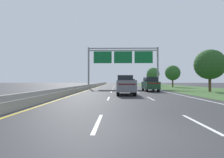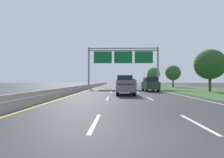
{
  "view_description": "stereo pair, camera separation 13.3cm",
  "coord_description": "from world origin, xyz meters",
  "px_view_note": "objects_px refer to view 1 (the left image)",
  "views": [
    {
      "loc": [
        -1.18,
        -4.96,
        1.54
      ],
      "look_at": [
        -1.87,
        24.82,
        1.88
      ],
      "focal_mm": 28.13,
      "sensor_mm": 36.0,
      "label": 1
    },
    {
      "loc": [
        -1.04,
        -4.96,
        1.54
      ],
      "look_at": [
        -1.87,
        24.82,
        1.88
      ],
      "focal_mm": 28.13,
      "sensor_mm": 36.0,
      "label": 2
    }
  ],
  "objects_px": {
    "roadside_tree_far": "(153,74)",
    "car_darkgreen_right_lane_suv": "(150,84)",
    "overhead_sign_gantry": "(123,59)",
    "roadside_tree_near": "(210,65)",
    "car_red_right_lane_suv": "(132,82)",
    "roadside_tree_mid": "(173,73)",
    "car_blue_centre_lane_suv": "(122,83)",
    "roadside_tree_distant": "(151,75)",
    "pickup_truck_grey": "(125,85)"
  },
  "relations": [
    {
      "from": "roadside_tree_far",
      "to": "car_darkgreen_right_lane_suv",
      "type": "bearing_deg",
      "value": -102.59
    },
    {
      "from": "overhead_sign_gantry",
      "to": "roadside_tree_near",
      "type": "xyz_separation_m",
      "value": [
        11.93,
        -11.82,
        -2.31
      ]
    },
    {
      "from": "car_red_right_lane_suv",
      "to": "roadside_tree_mid",
      "type": "bearing_deg",
      "value": -141.23
    },
    {
      "from": "car_blue_centre_lane_suv",
      "to": "roadside_tree_distant",
      "type": "distance_m",
      "value": 39.45
    },
    {
      "from": "overhead_sign_gantry",
      "to": "roadside_tree_far",
      "type": "relative_size",
      "value": 2.5
    },
    {
      "from": "car_blue_centre_lane_suv",
      "to": "roadside_tree_mid",
      "type": "bearing_deg",
      "value": -71.18
    },
    {
      "from": "pickup_truck_grey",
      "to": "car_darkgreen_right_lane_suv",
      "type": "relative_size",
      "value": 1.15
    },
    {
      "from": "car_blue_centre_lane_suv",
      "to": "roadside_tree_near",
      "type": "bearing_deg",
      "value": -138.56
    },
    {
      "from": "car_red_right_lane_suv",
      "to": "car_darkgreen_right_lane_suv",
      "type": "distance_m",
      "value": 27.83
    },
    {
      "from": "pickup_truck_grey",
      "to": "car_red_right_lane_suv",
      "type": "bearing_deg",
      "value": -6.32
    },
    {
      "from": "car_red_right_lane_suv",
      "to": "roadside_tree_distant",
      "type": "xyz_separation_m",
      "value": [
        10.32,
        21.98,
        2.96
      ]
    },
    {
      "from": "car_red_right_lane_suv",
      "to": "roadside_tree_distant",
      "type": "distance_m",
      "value": 24.46
    },
    {
      "from": "car_darkgreen_right_lane_suv",
      "to": "roadside_tree_near",
      "type": "distance_m",
      "value": 8.8
    },
    {
      "from": "roadside_tree_far",
      "to": "roadside_tree_distant",
      "type": "relative_size",
      "value": 1.0
    },
    {
      "from": "car_blue_centre_lane_suv",
      "to": "roadside_tree_far",
      "type": "bearing_deg",
      "value": -28.88
    },
    {
      "from": "car_darkgreen_right_lane_suv",
      "to": "roadside_tree_far",
      "type": "relative_size",
      "value": 0.78
    },
    {
      "from": "car_red_right_lane_suv",
      "to": "pickup_truck_grey",
      "type": "bearing_deg",
      "value": 172.31
    },
    {
      "from": "pickup_truck_grey",
      "to": "roadside_tree_mid",
      "type": "xyz_separation_m",
      "value": [
        12.86,
        23.54,
        2.45
      ]
    },
    {
      "from": "overhead_sign_gantry",
      "to": "pickup_truck_grey",
      "type": "height_order",
      "value": "overhead_sign_gantry"
    },
    {
      "from": "overhead_sign_gantry",
      "to": "car_blue_centre_lane_suv",
      "type": "distance_m",
      "value": 5.5
    },
    {
      "from": "roadside_tree_mid",
      "to": "car_red_right_lane_suv",
      "type": "bearing_deg",
      "value": 130.24
    },
    {
      "from": "car_red_right_lane_suv",
      "to": "roadside_tree_mid",
      "type": "distance_m",
      "value": 14.33
    },
    {
      "from": "car_darkgreen_right_lane_suv",
      "to": "roadside_tree_near",
      "type": "height_order",
      "value": "roadside_tree_near"
    },
    {
      "from": "overhead_sign_gantry",
      "to": "car_red_right_lane_suv",
      "type": "relative_size",
      "value": 3.17
    },
    {
      "from": "roadside_tree_distant",
      "to": "car_darkgreen_right_lane_suv",
      "type": "bearing_deg",
      "value": -101.34
    },
    {
      "from": "overhead_sign_gantry",
      "to": "car_darkgreen_right_lane_suv",
      "type": "xyz_separation_m",
      "value": [
        3.63,
        -10.89,
        -5.11
      ]
    },
    {
      "from": "roadside_tree_near",
      "to": "roadside_tree_mid",
      "type": "bearing_deg",
      "value": 88.43
    },
    {
      "from": "pickup_truck_grey",
      "to": "car_blue_centre_lane_suv",
      "type": "distance_m",
      "value": 19.42
    },
    {
      "from": "car_blue_centre_lane_suv",
      "to": "roadside_tree_distant",
      "type": "bearing_deg",
      "value": -19.8
    },
    {
      "from": "overhead_sign_gantry",
      "to": "car_darkgreen_right_lane_suv",
      "type": "height_order",
      "value": "overhead_sign_gantry"
    },
    {
      "from": "roadside_tree_distant",
      "to": "car_red_right_lane_suv",
      "type": "bearing_deg",
      "value": -115.15
    },
    {
      "from": "pickup_truck_grey",
      "to": "roadside_tree_distant",
      "type": "relative_size",
      "value": 0.9
    },
    {
      "from": "car_blue_centre_lane_suv",
      "to": "roadside_tree_mid",
      "type": "height_order",
      "value": "roadside_tree_mid"
    },
    {
      "from": "car_blue_centre_lane_suv",
      "to": "car_darkgreen_right_lane_suv",
      "type": "xyz_separation_m",
      "value": [
        3.7,
        -12.93,
        0.0
      ]
    },
    {
      "from": "roadside_tree_far",
      "to": "roadside_tree_distant",
      "type": "height_order",
      "value": "roadside_tree_far"
    },
    {
      "from": "pickup_truck_grey",
      "to": "roadside_tree_near",
      "type": "height_order",
      "value": "roadside_tree_near"
    },
    {
      "from": "pickup_truck_grey",
      "to": "car_red_right_lane_suv",
      "type": "height_order",
      "value": "pickup_truck_grey"
    },
    {
      "from": "roadside_tree_near",
      "to": "roadside_tree_mid",
      "type": "xyz_separation_m",
      "value": [
        0.49,
        17.98,
        -0.37
      ]
    },
    {
      "from": "pickup_truck_grey",
      "to": "roadside_tree_mid",
      "type": "height_order",
      "value": "roadside_tree_mid"
    },
    {
      "from": "pickup_truck_grey",
      "to": "car_blue_centre_lane_suv",
      "type": "relative_size",
      "value": 1.15
    },
    {
      "from": "roadside_tree_near",
      "to": "car_blue_centre_lane_suv",
      "type": "bearing_deg",
      "value": 130.87
    },
    {
      "from": "pickup_truck_grey",
      "to": "overhead_sign_gantry",
      "type": "bearing_deg",
      "value": -1.55
    },
    {
      "from": "car_red_right_lane_suv",
      "to": "car_blue_centre_lane_suv",
      "type": "bearing_deg",
      "value": 165.8
    },
    {
      "from": "roadside_tree_near",
      "to": "roadside_tree_mid",
      "type": "height_order",
      "value": "roadside_tree_near"
    },
    {
      "from": "roadside_tree_near",
      "to": "pickup_truck_grey",
      "type": "bearing_deg",
      "value": -155.81
    },
    {
      "from": "overhead_sign_gantry",
      "to": "roadside_tree_mid",
      "type": "bearing_deg",
      "value": 26.38
    },
    {
      "from": "roadside_tree_near",
      "to": "roadside_tree_distant",
      "type": "distance_m",
      "value": 50.77
    },
    {
      "from": "overhead_sign_gantry",
      "to": "pickup_truck_grey",
      "type": "bearing_deg",
      "value": -91.44
    },
    {
      "from": "overhead_sign_gantry",
      "to": "roadside_tree_mid",
      "type": "height_order",
      "value": "overhead_sign_gantry"
    },
    {
      "from": "pickup_truck_grey",
      "to": "car_blue_centre_lane_suv",
      "type": "height_order",
      "value": "pickup_truck_grey"
    }
  ]
}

